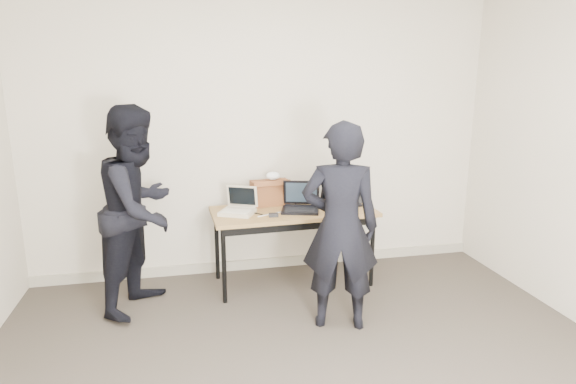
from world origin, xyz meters
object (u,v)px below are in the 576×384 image
object	(u,v)px
laptop_center	(301,204)
equipment_box	(351,195)
laptop_beige	(239,208)
desk	(294,216)
leather_satchel	(270,192)
person_typist	(340,227)
laptop_right	(340,198)
person_observer	(139,209)

from	to	relation	value
laptop_center	equipment_box	world-z (taller)	laptop_center
laptop_beige	equipment_box	bearing A→B (deg)	35.19
laptop_beige	laptop_center	xyz separation A→B (m)	(0.58, -0.01, 0.01)
desk	leather_satchel	world-z (taller)	leather_satchel
laptop_center	equipment_box	size ratio (longest dim) A/B	1.80
desk	equipment_box	world-z (taller)	equipment_box
desk	equipment_box	distance (m)	0.67
desk	person_typist	bearing A→B (deg)	-81.09
desk	leather_satchel	distance (m)	0.34
laptop_beige	laptop_center	world-z (taller)	laptop_center
equipment_box	person_typist	bearing A→B (deg)	-113.83
equipment_box	laptop_right	bearing A→B (deg)	-155.79
leather_satchel	laptop_center	bearing A→B (deg)	-50.33
person_observer	laptop_right	bearing A→B (deg)	-53.43
leather_satchel	laptop_right	bearing A→B (deg)	-15.55
desk	laptop_center	bearing A→B (deg)	-3.70
laptop_beige	laptop_center	size ratio (longest dim) A/B	0.93
person_typist	leather_satchel	bearing A→B (deg)	-56.45
person_typist	person_observer	distance (m)	1.66
laptop_beige	person_observer	bearing A→B (deg)	-141.09
laptop_beige	person_observer	size ratio (longest dim) A/B	0.22
leather_satchel	person_typist	size ratio (longest dim) A/B	0.23
laptop_beige	equipment_box	distance (m)	1.15
person_typist	person_observer	world-z (taller)	person_observer
person_typist	laptop_beige	bearing A→B (deg)	-36.14
laptop_beige	leather_satchel	xyz separation A→B (m)	(0.33, 0.22, 0.08)
laptop_center	leather_satchel	world-z (taller)	laptop_center
desk	laptop_center	xyz separation A→B (m)	(0.07, -0.00, 0.12)
leather_satchel	desk	bearing A→B (deg)	-59.14
laptop_beige	person_observer	distance (m)	0.87
leather_satchel	laptop_beige	bearing A→B (deg)	-154.14
leather_satchel	person_typist	bearing A→B (deg)	-79.30
desk	person_typist	size ratio (longest dim) A/B	0.94
person_typist	equipment_box	bearing A→B (deg)	-98.41
desk	laptop_beige	xyz separation A→B (m)	(-0.51, 0.01, 0.11)
laptop_beige	laptop_right	distance (m)	1.01
laptop_center	person_observer	size ratio (longest dim) A/B	0.24
laptop_right	leather_satchel	world-z (taller)	leather_satchel
person_typist	laptop_center	bearing A→B (deg)	-67.50
equipment_box	person_typist	size ratio (longest dim) A/B	0.14
laptop_beige	person_typist	world-z (taller)	person_typist
laptop_right	laptop_beige	bearing A→B (deg)	-178.56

